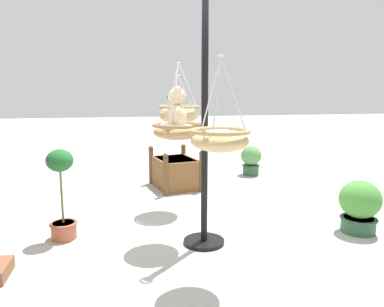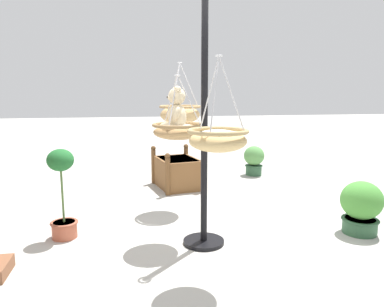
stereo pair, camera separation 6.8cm
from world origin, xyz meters
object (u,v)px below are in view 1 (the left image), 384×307
at_px(hanging_basket_right_low, 179,113).
at_px(hanging_basket_with_teddy, 178,130).
at_px(hanging_basket_left_high, 220,139).
at_px(potted_plant_fern_front, 251,159).
at_px(display_pole_central, 204,170).
at_px(potted_plant_conical_shrub, 62,194).
at_px(wooden_planter_box, 175,172).
at_px(teddy_bear, 176,111).
at_px(potted_plant_bushy_green, 360,206).

bearing_deg(hanging_basket_right_low, hanging_basket_with_teddy, 170.63).
height_order(hanging_basket_left_high, potted_plant_fern_front, hanging_basket_left_high).
height_order(display_pole_central, hanging_basket_right_low, display_pole_central).
relative_size(display_pole_central, hanging_basket_with_teddy, 3.81).
relative_size(hanging_basket_left_high, potted_plant_fern_front, 1.35).
relative_size(hanging_basket_with_teddy, potted_plant_conical_shrub, 0.67).
height_order(hanging_basket_left_high, wooden_planter_box, hanging_basket_left_high).
distance_m(hanging_basket_with_teddy, wooden_planter_box, 2.44).
distance_m(hanging_basket_with_teddy, potted_plant_conical_shrub, 1.45).
bearing_deg(potted_plant_conical_shrub, teddy_bear, -102.84).
height_order(hanging_basket_with_teddy, teddy_bear, hanging_basket_with_teddy).
relative_size(potted_plant_bushy_green, potted_plant_conical_shrub, 0.61).
relative_size(hanging_basket_right_low, potted_plant_fern_front, 1.41).
bearing_deg(wooden_planter_box, potted_plant_bushy_green, -143.48).
bearing_deg(potted_plant_bushy_green, hanging_basket_with_teddy, 85.15).
xyz_separation_m(display_pole_central, hanging_basket_with_teddy, (0.15, 0.25, 0.41)).
relative_size(potted_plant_fern_front, potted_plant_conical_shrub, 0.57).
bearing_deg(wooden_planter_box, potted_plant_conical_shrub, 141.65).
xyz_separation_m(potted_plant_fern_front, potted_plant_bushy_green, (-3.06, -0.19, 0.01)).
xyz_separation_m(hanging_basket_right_low, potted_plant_conical_shrub, (-0.83, 1.43, -0.81)).
height_order(hanging_basket_with_teddy, wooden_planter_box, hanging_basket_with_teddy).
height_order(hanging_basket_left_high, potted_plant_conical_shrub, hanging_basket_left_high).
height_order(hanging_basket_right_low, wooden_planter_box, hanging_basket_right_low).
xyz_separation_m(display_pole_central, potted_plant_bushy_green, (-0.03, -1.83, -0.49)).
relative_size(hanging_basket_left_high, potted_plant_conical_shrub, 0.77).
height_order(hanging_basket_right_low, potted_plant_fern_front, hanging_basket_right_low).
bearing_deg(hanging_basket_left_high, hanging_basket_right_low, 0.58).
relative_size(display_pole_central, potted_plant_fern_front, 4.46).
bearing_deg(display_pole_central, hanging_basket_with_teddy, 59.04).
relative_size(hanging_basket_right_low, wooden_planter_box, 0.80).
bearing_deg(wooden_planter_box, display_pole_central, 178.83).
bearing_deg(potted_plant_bushy_green, potted_plant_conical_shrub, 82.21).
relative_size(display_pole_central, potted_plant_conical_shrub, 2.53).
distance_m(wooden_planter_box, potted_plant_fern_front, 1.72).
height_order(hanging_basket_left_high, hanging_basket_right_low, hanging_basket_right_low).
xyz_separation_m(hanging_basket_left_high, hanging_basket_right_low, (2.01, 0.02, 0.09)).
height_order(wooden_planter_box, potted_plant_fern_front, wooden_planter_box).
xyz_separation_m(teddy_bear, wooden_planter_box, (2.23, -0.32, -1.14)).
distance_m(display_pole_central, potted_plant_conical_shrub, 1.58).
distance_m(hanging_basket_left_high, potted_plant_conical_shrub, 2.01).
bearing_deg(potted_plant_conical_shrub, potted_plant_fern_front, -50.27).
bearing_deg(hanging_basket_left_high, potted_plant_fern_front, -23.98).
distance_m(potted_plant_fern_front, potted_plant_bushy_green, 3.07).
distance_m(hanging_basket_with_teddy, potted_plant_bushy_green, 2.27).
bearing_deg(potted_plant_conical_shrub, hanging_basket_with_teddy, -102.61).
relative_size(hanging_basket_with_teddy, hanging_basket_right_low, 0.83).
relative_size(teddy_bear, hanging_basket_left_high, 0.59).
distance_m(hanging_basket_left_high, wooden_planter_box, 3.29).
relative_size(hanging_basket_with_teddy, teddy_bear, 1.46).
relative_size(display_pole_central, teddy_bear, 5.55).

